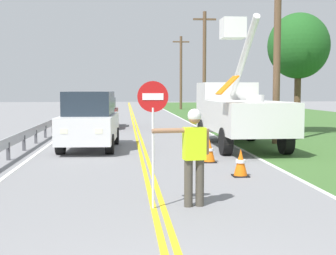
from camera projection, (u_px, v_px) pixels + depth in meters
The scene contains 16 objects.
centerline_yellow_left at pixel (135, 133), 23.87m from camera, with size 0.11×110.00×0.01m, color yellow.
centerline_yellow_right at pixel (139, 133), 23.88m from camera, with size 0.11×110.00×0.01m, color yellow.
edge_line_right at pixel (208, 132), 24.19m from camera, with size 0.12×110.00×0.01m, color silver.
edge_line_left at pixel (64, 133), 23.55m from camera, with size 0.12×110.00×0.01m, color silver.
flagger_worker at pixel (194, 151), 8.83m from camera, with size 1.08×0.31×1.83m.
stop_sign_paddle at pixel (153, 116), 8.60m from camera, with size 0.56×0.04×2.33m.
utility_bucket_truck at pixel (237, 110), 18.37m from camera, with size 2.67×6.84×5.00m.
oncoming_suv_nearest at pixel (90, 120), 17.40m from camera, with size 2.07×4.68×2.10m.
oncoming_sedan_second at pixel (101, 113), 27.30m from camera, with size 1.98×4.14×1.70m.
utility_pole_near at pixel (277, 26), 18.87m from camera, with size 1.80×0.28×8.99m.
utility_pole_mid at pixel (204, 62), 37.19m from camera, with size 1.80×0.28×8.19m.
utility_pole_far at pixel (181, 71), 51.98m from camera, with size 1.80×0.28×7.92m.
traffic_cone_lead at pixel (241, 163), 11.95m from camera, with size 0.40×0.40×0.70m.
traffic_cone_mid at pixel (209, 151), 14.26m from camera, with size 0.40×0.40×0.70m.
guardrail_left_shoulder at pixel (41, 128), 20.35m from camera, with size 0.10×32.00×0.71m.
roadside_tree_verge at pixel (298, 46), 23.31m from camera, with size 3.00×3.00×5.90m.
Camera 1 is at (-0.60, -3.82, 2.18)m, focal length 51.06 mm.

